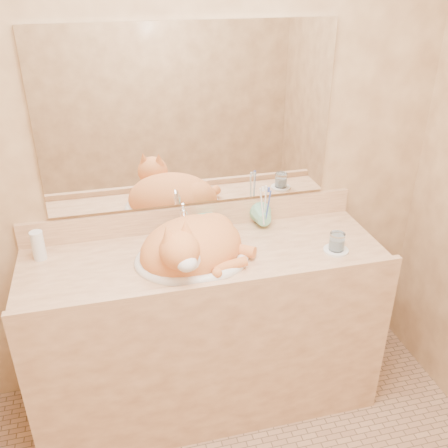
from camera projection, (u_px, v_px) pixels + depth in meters
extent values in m
cube|color=#946A43|center=(190.00, 149.00, 2.24)|extent=(2.40, 0.02, 2.50)
cube|color=white|center=(190.00, 119.00, 2.16)|extent=(1.30, 0.02, 0.80)
imported|color=#74BA94|center=(217.00, 220.00, 2.29)|extent=(0.11, 0.11, 0.18)
imported|color=#74BA94|center=(265.00, 221.00, 2.37)|extent=(0.12, 0.12, 0.10)
cylinder|color=white|center=(336.00, 250.00, 2.22)|extent=(0.11, 0.11, 0.01)
cylinder|color=silver|center=(337.00, 241.00, 2.20)|extent=(0.07, 0.07, 0.08)
cylinder|color=silver|center=(38.00, 246.00, 2.14)|extent=(0.06, 0.06, 0.13)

